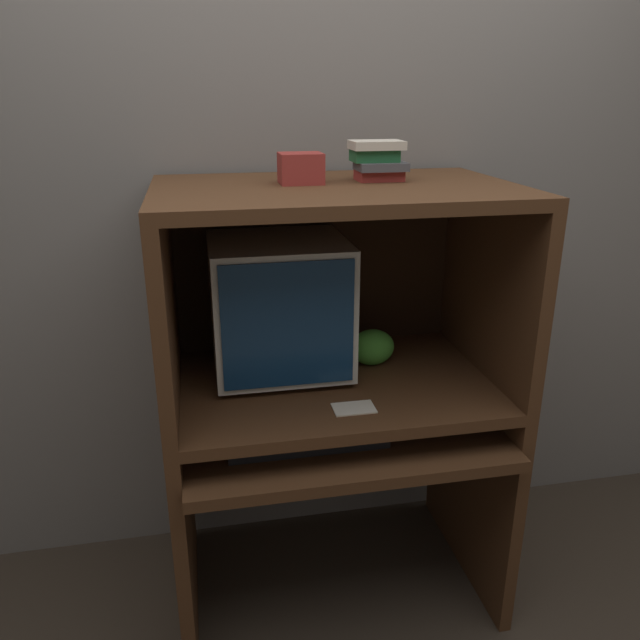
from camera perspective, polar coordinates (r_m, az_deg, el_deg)
wall_back at (r=2.21m, az=-0.84°, el=10.96°), size 6.00×0.06×2.60m
desk_base at (r=2.13m, az=1.56°, el=-14.79°), size 1.04×0.73×0.68m
desk_monitor_shelf at (r=2.00m, az=1.34°, el=-6.14°), size 1.04×0.68×0.12m
hutch_upper at (r=1.88m, az=1.21°, el=6.37°), size 1.04×0.68×0.61m
crt_monitor at (r=1.97m, az=-3.75°, el=1.35°), size 0.42×0.40×0.43m
keyboard at (r=1.86m, az=-1.18°, el=-11.00°), size 0.47×0.13×0.03m
mouse at (r=1.94m, az=7.80°, el=-9.62°), size 0.07×0.05×0.03m
snack_bag at (r=2.08m, az=4.80°, el=-2.49°), size 0.15×0.11×0.12m
book_stack at (r=1.90m, az=5.29°, el=14.34°), size 0.16×0.12×0.12m
paper_card at (r=1.81m, az=3.11°, el=-8.05°), size 0.12×0.08×0.00m
storage_box at (r=1.83m, az=-1.77°, el=13.69°), size 0.12×0.10×0.09m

